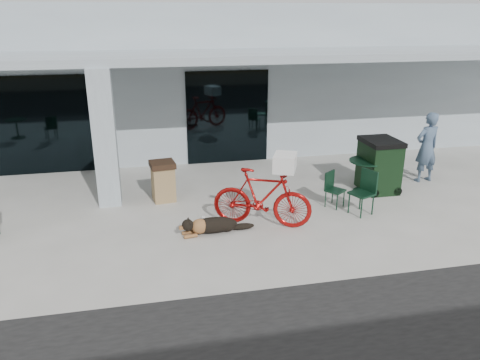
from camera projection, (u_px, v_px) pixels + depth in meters
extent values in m
plane|color=#B9B6AE|center=(184.00, 241.00, 9.19)|extent=(80.00, 80.00, 0.00)
cube|color=#A9B8BF|center=(158.00, 73.00, 16.26)|extent=(22.00, 7.00, 4.50)
cube|color=black|center=(47.00, 125.00, 12.70)|extent=(2.80, 0.06, 2.70)
cube|color=black|center=(228.00, 117.00, 13.67)|extent=(2.40, 0.06, 2.70)
cube|color=#A9B8BF|center=(105.00, 139.00, 10.49)|extent=(0.50, 0.50, 3.12)
cube|color=#A9B8BF|center=(165.00, 57.00, 11.43)|extent=(22.00, 2.80, 0.18)
imported|color=#960D0C|center=(262.00, 198.00, 9.67)|extent=(2.13, 1.37, 1.24)
cube|color=white|center=(285.00, 162.00, 9.32)|extent=(0.62, 0.70, 0.34)
cylinder|color=white|center=(203.00, 219.00, 10.07)|extent=(0.08, 0.08, 0.09)
imported|color=#465B76|center=(427.00, 147.00, 12.18)|extent=(0.73, 0.54, 1.85)
cylinder|color=white|center=(373.00, 157.00, 11.51)|extent=(0.09, 0.09, 0.10)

